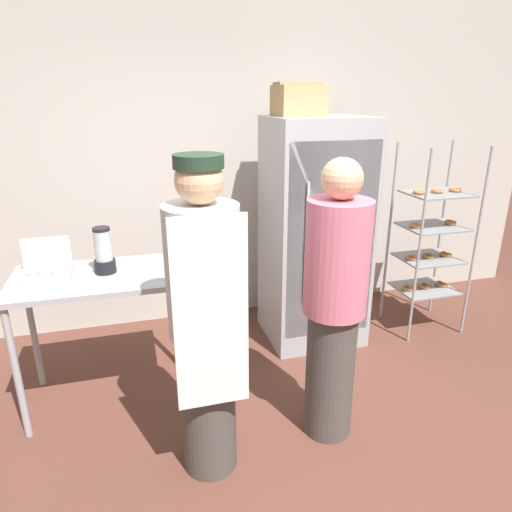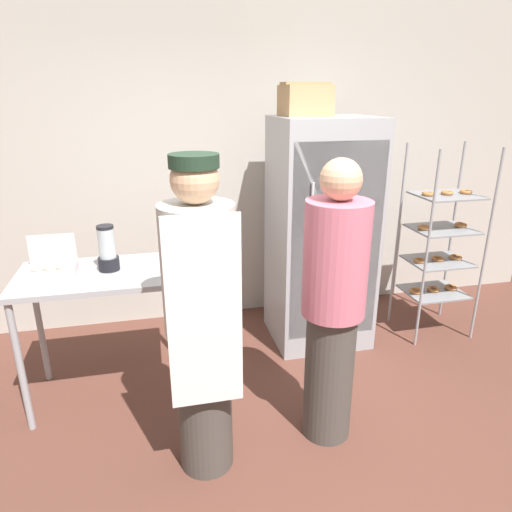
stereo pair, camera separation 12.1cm
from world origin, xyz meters
name	(u,v)px [view 1 (the left image)]	position (x,y,z in m)	size (l,w,h in m)	color
ground_plane	(317,490)	(0.00, 0.00, 0.00)	(14.00, 14.00, 0.00)	brown
back_wall	(223,151)	(0.00, 2.32, 1.55)	(6.40, 0.12, 3.09)	#B7B2A8
refrigerator	(315,234)	(0.61, 1.60, 0.93)	(0.78, 0.71, 1.87)	#9EA0A5
baking_rack	(430,243)	(1.65, 1.48, 0.80)	(0.57, 0.48, 1.64)	#93969B
prep_counter	(100,292)	(-1.08, 1.16, 0.81)	(1.08, 0.64, 0.93)	#9EA0A5
donut_box	(46,270)	(-1.39, 1.20, 0.97)	(0.30, 0.19, 0.24)	silver
blender_pitcher	(104,253)	(-1.03, 1.19, 1.06)	(0.14, 0.14, 0.30)	black
cardboard_storage_box	(298,100)	(0.46, 1.69, 1.98)	(0.36, 0.34, 0.24)	tan
person_baker	(205,322)	(-0.52, 0.35, 0.92)	(0.37, 0.39, 1.77)	#47423D
person_customer	(334,304)	(0.25, 0.44, 0.88)	(0.36, 0.36, 1.72)	#47423D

